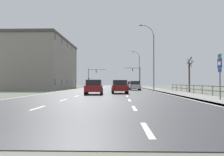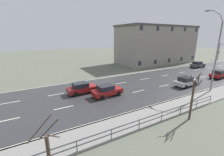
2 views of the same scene
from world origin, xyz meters
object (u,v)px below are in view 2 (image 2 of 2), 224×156
object	(u,v)px
car_near_left	(198,64)
car_far_left	(82,88)
traffic_signal_left	(223,49)
street_lamp_midground	(216,53)
car_mid_centre	(107,91)
brick_building	(156,45)
car_near_right	(186,81)
car_distant	(219,74)

from	to	relation	value
car_near_left	car_far_left	distance (m)	32.21
traffic_signal_left	car_near_left	world-z (taller)	traffic_signal_left
car_near_left	street_lamp_midground	bearing A→B (deg)	-53.50
car_mid_centre	brick_building	bearing A→B (deg)	120.09
traffic_signal_left	car_mid_centre	bearing A→B (deg)	-79.69
car_mid_centre	traffic_signal_left	bearing A→B (deg)	97.18
car_near_right	brick_building	size ratio (longest dim) A/B	0.17
traffic_signal_left	car_far_left	xyz separation A→B (m)	(5.79, -49.36, -2.95)
car_distant	car_far_left	size ratio (longest dim) A/B	1.00
traffic_signal_left	brick_building	xyz separation A→B (m)	(-8.32, -21.09, 1.65)
street_lamp_midground	car_distant	size ratio (longest dim) A/B	2.73
traffic_signal_left	car_mid_centre	xyz separation A→B (m)	(8.51, -46.80, -2.95)
traffic_signal_left	car_distant	xyz separation A→B (m)	(11.03, -23.63, -2.95)
car_near_right	brick_building	world-z (taller)	brick_building
street_lamp_midground	car_far_left	size ratio (longest dim) A/B	2.73
car_distant	car_near_right	size ratio (longest dim) A/B	1.01
traffic_signal_left	car_distant	distance (m)	26.24
car_mid_centre	car_near_right	bearing A→B (deg)	75.76
car_near_left	car_near_right	xyz separation A→B (m)	(8.25, -16.44, 0.00)
car_distant	car_mid_centre	size ratio (longest dim) A/B	1.00
street_lamp_midground	brick_building	distance (m)	25.46
traffic_signal_left	car_far_left	size ratio (longest dim) A/B	1.35
car_mid_centre	brick_building	size ratio (longest dim) A/B	0.18
car_near_right	car_far_left	bearing A→B (deg)	-110.11
car_far_left	car_mid_centre	xyz separation A→B (m)	(2.73, 2.56, 0.00)
car_near_left	car_mid_centre	world-z (taller)	same
car_near_left	car_mid_centre	size ratio (longest dim) A/B	0.98
car_distant	car_near_right	world-z (taller)	same
brick_building	car_far_left	bearing A→B (deg)	-63.48
car_near_left	car_far_left	bearing A→B (deg)	-84.77
car_far_left	brick_building	world-z (taller)	brick_building
car_mid_centre	car_near_left	bearing A→B (deg)	97.77
car_distant	car_far_left	world-z (taller)	same
traffic_signal_left	street_lamp_midground	bearing A→B (deg)	-66.42
car_near_right	car_distant	bearing A→B (deg)	88.88
car_mid_centre	car_far_left	bearing A→B (deg)	-139.90
car_distant	car_near_left	size ratio (longest dim) A/B	1.02
traffic_signal_left	car_near_right	distance (m)	35.62
car_near_left	brick_building	bearing A→B (deg)	-161.21
street_lamp_midground	car_mid_centre	size ratio (longest dim) A/B	2.72
car_near_left	car_mid_centre	xyz separation A→B (m)	(5.68, -29.51, 0.00)
brick_building	car_mid_centre	bearing A→B (deg)	-56.78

